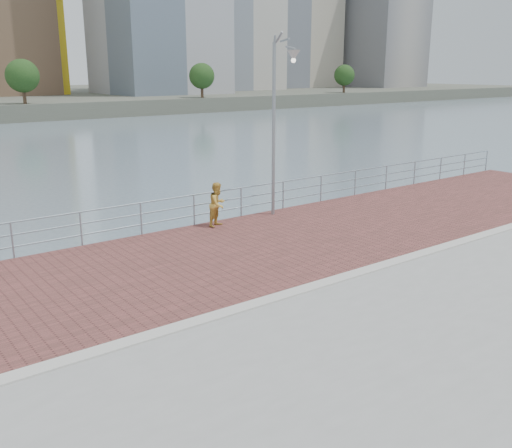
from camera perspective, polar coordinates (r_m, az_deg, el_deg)
water at (r=15.35m, az=4.64°, el=-13.58°), size 400.00×400.00×0.00m
seawall at (r=12.13m, az=21.44°, el=-17.70°), size 40.00×24.00×2.00m
brick_lane at (r=17.16m, az=-3.23°, el=-3.03°), size 40.00×6.80×0.02m
curb at (r=14.48m, az=4.82°, el=-6.52°), size 40.00×0.40×0.06m
guardrail at (r=19.78m, az=-8.78°, el=1.34°), size 39.06×0.06×1.13m
street_lamp at (r=20.79m, az=2.63°, el=12.80°), size 0.46×1.34×6.33m
bystander at (r=20.02m, az=-3.85°, el=1.98°), size 0.93×0.85×1.56m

